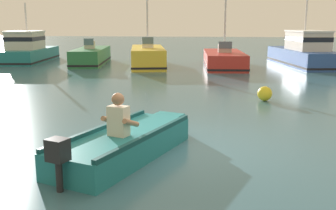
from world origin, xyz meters
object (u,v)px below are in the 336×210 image
Objects in this scene: moored_boat_blue at (304,52)px; rowboat_with_person at (126,143)px; moored_boat_teal at (28,50)px; mooring_buoy at (265,94)px; moored_boat_yellow at (148,57)px; moored_boat_green at (91,56)px; moored_boat_red at (224,60)px.

rowboat_with_person is at bearing -111.38° from moored_boat_blue.
moored_boat_teal is 16.82m from mooring_buoy.
moored_boat_teal is 7.76m from moored_boat_yellow.
mooring_buoy is at bearing 61.17° from rowboat_with_person.
moored_boat_teal is 4.25m from moored_boat_green.
moored_boat_green reaches higher than mooring_buoy.
moored_boat_teal reaches higher than rowboat_with_person.
moored_boat_teal is at bearing 179.36° from moored_boat_blue.
moored_boat_yellow reaches higher than moored_boat_teal.
rowboat_with_person is 15.04m from moored_boat_yellow.
moored_boat_green is 0.82× the size of moored_boat_blue.
rowboat_with_person is 0.65× the size of moored_boat_red.
mooring_buoy is (1.12, -9.35, -0.17)m from moored_boat_red.
moored_boat_red is at bearing 82.61° from rowboat_with_person.
mooring_buoy is at bearing -39.99° from moored_boat_teal.
rowboat_with_person is 16.62m from moored_boat_green.
moored_boat_yellow is 10.72m from mooring_buoy.
rowboat_with_person is at bearing -58.96° from moored_boat_teal.
moored_boat_blue is (16.16, -0.18, 0.03)m from moored_boat_teal.
moored_boat_yellow is at bearing 119.39° from mooring_buoy.
moored_boat_blue reaches higher than moored_boat_red.
moored_boat_blue is (8.54, 1.29, 0.23)m from moored_boat_yellow.
rowboat_with_person is at bearing -70.12° from moored_boat_green.
moored_boat_teal is at bearing 172.98° from moored_boat_red.
moored_boat_teal is (-9.83, 16.34, 0.44)m from rowboat_with_person.
moored_boat_green is (4.18, -0.71, -0.26)m from moored_boat_teal.
moored_boat_blue is 11.13m from mooring_buoy.
moored_boat_blue is at bearing 2.51° from moored_boat_green.
moored_boat_teal is 16.16m from moored_boat_blue.
moored_boat_green is 0.95× the size of moored_boat_yellow.
moored_boat_yellow reaches higher than mooring_buoy.
moored_boat_blue reaches higher than moored_boat_teal.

